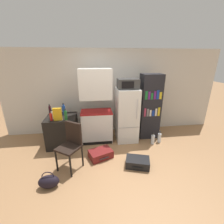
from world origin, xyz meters
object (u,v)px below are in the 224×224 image
(bottle_blue_soda, at_px, (64,110))
(handbag, at_px, (49,182))
(refrigerator, at_px, (127,115))
(suitcase_small_flat, at_px, (101,154))
(side_table, at_px, (63,131))
(bottle_milk_white, at_px, (52,115))
(kitchen_hutch, at_px, (96,109))
(microwave, at_px, (128,84))
(bottle_green_tall, at_px, (66,115))
(bottle_wine_dark, at_px, (50,110))
(chair, at_px, (71,142))
(bottle_ketchup_red, at_px, (51,117))
(cereal_box, at_px, (57,114))
(water_bottle_front, at_px, (153,139))
(suitcase_large_flat, at_px, (138,162))
(bookshelf, at_px, (150,107))
(water_bottle_middle, at_px, (159,138))
(bottle_amber_beer, at_px, (55,111))

(bottle_blue_soda, relative_size, handbag, 0.85)
(refrigerator, bearing_deg, suitcase_small_flat, -134.97)
(side_table, relative_size, bottle_milk_white, 3.73)
(kitchen_hutch, xyz_separation_m, handbag, (-0.91, -1.57, -0.79))
(bottle_milk_white, bearing_deg, microwave, 3.64)
(suitcase_small_flat, distance_m, handbag, 1.22)
(bottle_green_tall, relative_size, bottle_wine_dark, 1.09)
(kitchen_hutch, bearing_deg, handbag, -120.11)
(kitchen_hutch, distance_m, chair, 1.21)
(chair, bearing_deg, bottle_ketchup_red, 161.34)
(bottle_milk_white, xyz_separation_m, cereal_box, (0.16, -0.16, 0.06))
(chair, bearing_deg, refrigerator, 70.28)
(bottle_milk_white, xyz_separation_m, handbag, (0.18, -1.40, -0.75))
(bottle_ketchup_red, distance_m, suitcase_small_flat, 1.46)
(kitchen_hutch, bearing_deg, bottle_blue_soda, 176.57)
(bottle_blue_soda, distance_m, chair, 1.17)
(cereal_box, distance_m, water_bottle_front, 2.52)
(kitchen_hutch, distance_m, bottle_green_tall, 0.81)
(bottle_blue_soda, distance_m, bottle_wine_dark, 0.39)
(kitchen_hutch, relative_size, water_bottle_front, 6.08)
(suitcase_large_flat, bearing_deg, bookshelf, 79.14)
(refrigerator, xyz_separation_m, chair, (-1.36, -0.99, -0.14))
(side_table, height_order, water_bottle_front, side_table)
(side_table, distance_m, microwave, 2.09)
(bottle_milk_white, height_order, water_bottle_middle, bottle_milk_white)
(microwave, height_order, bottle_amber_beer, microwave)
(bookshelf, xyz_separation_m, water_bottle_front, (-0.01, -0.45, -0.77))
(bottle_amber_beer, bearing_deg, suitcase_large_flat, -35.61)
(kitchen_hutch, relative_size, suitcase_large_flat, 3.45)
(side_table, xyz_separation_m, suitcase_large_flat, (1.71, -1.11, -0.31))
(bottle_milk_white, height_order, bottle_green_tall, bottle_green_tall)
(bottle_green_tall, xyz_separation_m, bottle_wine_dark, (-0.49, 0.50, -0.01))
(bottle_green_tall, height_order, water_bottle_middle, bottle_green_tall)
(bookshelf, relative_size, suitcase_small_flat, 3.00)
(bottle_green_tall, relative_size, suitcase_small_flat, 0.47)
(kitchen_hutch, distance_m, handbag, 1.98)
(water_bottle_middle, bearing_deg, bottle_ketchup_red, 179.74)
(bottle_amber_beer, xyz_separation_m, water_bottle_middle, (2.78, -0.50, -0.71))
(refrigerator, relative_size, bottle_green_tall, 5.14)
(side_table, bearing_deg, suitcase_large_flat, -32.90)
(handbag, bearing_deg, bottle_amber_beer, 96.22)
(bottle_ketchup_red, height_order, cereal_box, cereal_box)
(cereal_box, bearing_deg, chair, -62.03)
(bottle_ketchup_red, height_order, bottle_wine_dark, bottle_wine_dark)
(cereal_box, xyz_separation_m, chair, (0.38, -0.71, -0.35))
(kitchen_hutch, xyz_separation_m, suitcase_large_flat, (0.81, -1.21, -0.83))
(bottle_green_tall, bearing_deg, water_bottle_middle, 0.04)
(bottle_green_tall, bearing_deg, kitchen_hutch, 25.06)
(bottle_ketchup_red, relative_size, suitcase_large_flat, 0.38)
(bottle_ketchup_red, bearing_deg, water_bottle_front, -1.62)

